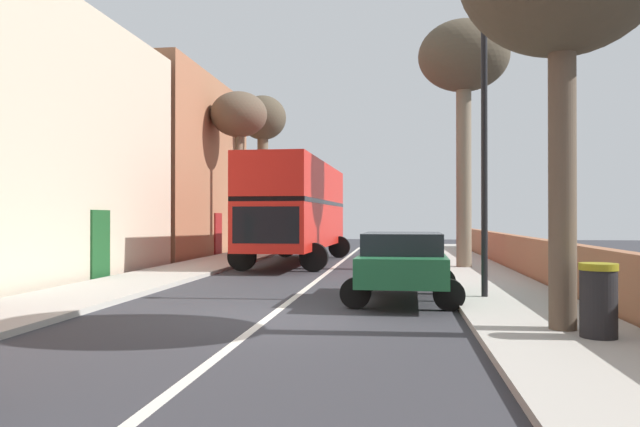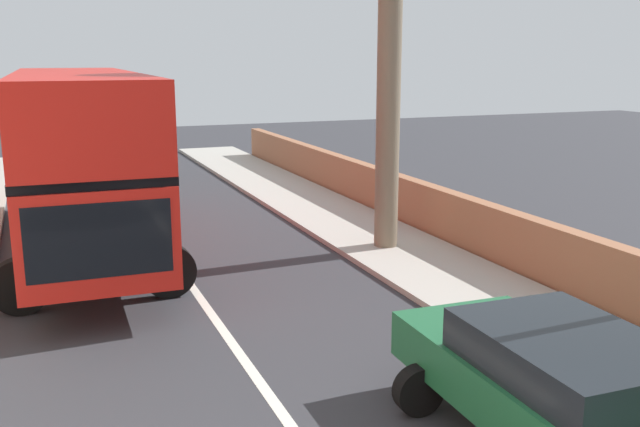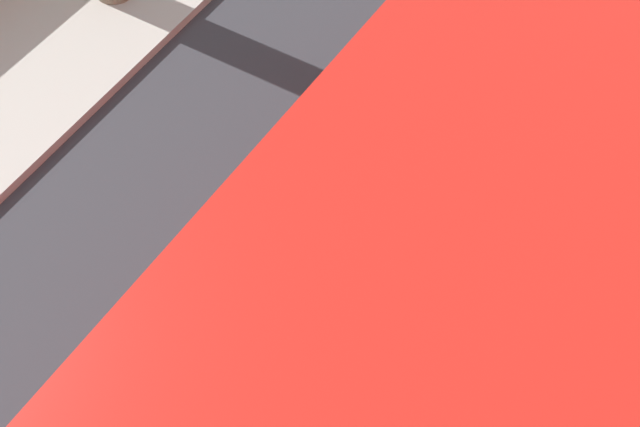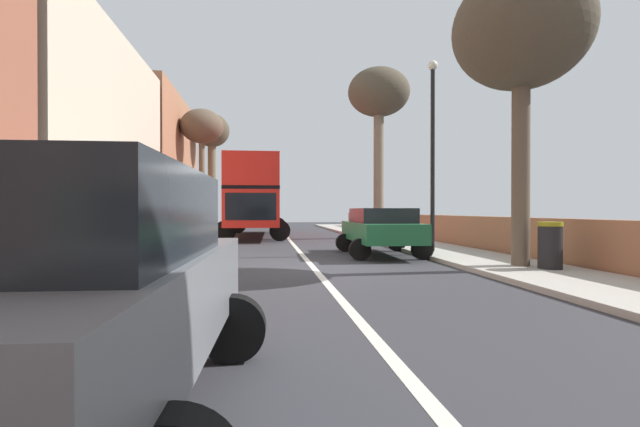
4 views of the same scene
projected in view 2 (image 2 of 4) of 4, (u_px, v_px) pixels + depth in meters
name	position (u px, v px, depth m)	size (l,w,h in m)	color
double_decker_bus	(80.00, 150.00, 15.78)	(3.73, 11.10, 4.06)	red
parked_car_green_right_1	(557.00, 384.00, 7.81)	(2.58, 4.39, 1.53)	#1E6038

